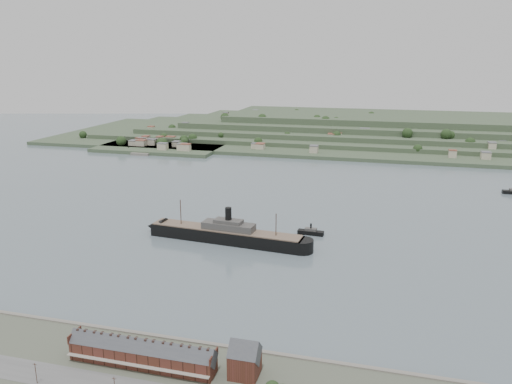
% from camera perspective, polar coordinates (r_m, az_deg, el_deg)
% --- Properties ---
extents(ground, '(1400.00, 1400.00, 0.00)m').
position_cam_1_polar(ground, '(336.95, 1.98, -3.91)').
color(ground, slate).
rests_on(ground, ground).
extents(terrace_row, '(55.60, 9.80, 11.07)m').
position_cam_1_polar(terrace_row, '(193.61, -12.91, -17.53)').
color(terrace_row, '#4B261A').
rests_on(terrace_row, ground).
extents(gabled_building, '(10.40, 10.18, 14.09)m').
position_cam_1_polar(gabled_building, '(183.68, -1.30, -18.58)').
color(gabled_building, '#4B261A').
rests_on(gabled_building, ground).
extents(far_peninsula, '(760.00, 309.00, 30.00)m').
position_cam_1_polar(far_peninsula, '(711.69, 11.39, 6.97)').
color(far_peninsula, '#35442D').
rests_on(far_peninsula, ground).
extents(steamship, '(110.93, 22.27, 26.60)m').
position_cam_1_polar(steamship, '(308.99, -3.96, -4.77)').
color(steamship, black).
rests_on(steamship, ground).
extents(tugboat, '(16.92, 5.36, 7.52)m').
position_cam_1_polar(tugboat, '(322.33, 6.28, -4.55)').
color(tugboat, black).
rests_on(tugboat, ground).
extents(ferry_west, '(17.65, 6.56, 6.47)m').
position_cam_1_polar(ferry_west, '(624.26, -14.35, 4.70)').
color(ferry_west, black).
rests_on(ferry_west, ground).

